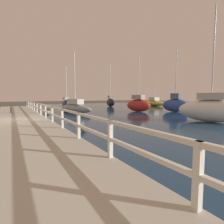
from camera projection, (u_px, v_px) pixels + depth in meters
ground_plane at (19, 124)px, 11.49m from camera, size 120.00×120.00×0.00m
dock_walkway at (19, 122)px, 11.47m from camera, size 3.52×36.00×0.31m
railing at (46, 109)px, 12.23m from camera, size 0.10×32.50×0.93m
boulder_mid_strip at (48, 113)px, 17.52m from camera, size 0.54×0.49×0.41m
boulder_far_strip at (46, 110)px, 20.09m from camera, size 0.70×0.63×0.52m
boulder_near_dock at (84, 129)px, 8.89m from camera, size 0.37×0.34×0.28m
mooring_bollard at (11, 110)px, 15.98m from camera, size 0.17×0.17×0.57m
sailboat_white at (211, 109)px, 12.33m from camera, size 2.75×4.75×8.05m
sailboat_gray at (75, 107)px, 19.25m from camera, size 2.47×5.96×6.50m
sailboat_black at (110, 102)px, 31.65m from camera, size 1.95×4.27×7.66m
sailboat_yellow at (154, 103)px, 33.68m from camera, size 2.35×6.11×4.67m
sailboat_navy at (67, 104)px, 24.55m from camera, size 1.35×3.63×5.98m
sailboat_blue at (175, 104)px, 20.48m from camera, size 1.89×3.20×7.33m
sailboat_red at (138, 105)px, 20.85m from camera, size 2.01×3.56×6.46m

